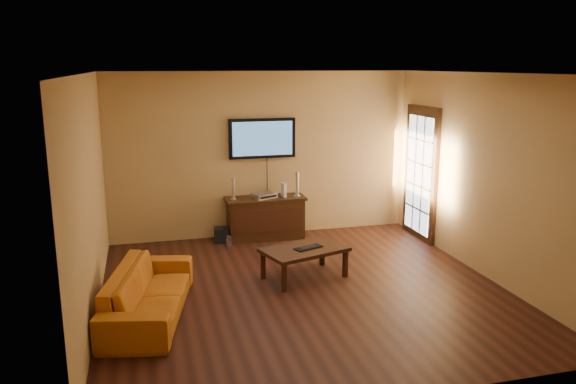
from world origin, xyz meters
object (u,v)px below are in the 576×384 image
object	(u,v)px
subwoofer	(221,235)
speaker_right	(297,185)
coffee_table	(304,252)
bottle	(229,242)
speaker_left	(233,190)
game_console	(284,190)
keyboard	(308,248)
sofa	(148,285)
av_receiver	(264,195)
media_console	(266,218)
television	(262,138)

from	to	relation	value
subwoofer	speaker_right	bearing A→B (deg)	5.77
coffee_table	bottle	xyz separation A→B (m)	(-0.80, 1.44, -0.26)
speaker_right	speaker_left	bearing A→B (deg)	178.53
game_console	keyboard	distance (m)	1.91
sofa	speaker_right	xyz separation A→B (m)	(2.44, 2.50, 0.50)
sofa	speaker_left	world-z (taller)	speaker_left
av_receiver	media_console	bearing A→B (deg)	14.94
subwoofer	keyboard	world-z (taller)	keyboard
speaker_right	television	bearing A→B (deg)	155.85
subwoofer	keyboard	size ratio (longest dim) A/B	0.56
media_console	speaker_left	world-z (taller)	speaker_left
speaker_right	keyboard	distance (m)	1.93
coffee_table	sofa	distance (m)	2.15
media_console	keyboard	xyz separation A→B (m)	(0.17, -1.88, 0.08)
keyboard	speaker_left	bearing A→B (deg)	110.31
speaker_left	game_console	xyz separation A→B (m)	(0.83, -0.01, -0.05)
television	bottle	world-z (taller)	television
av_receiver	game_console	xyz separation A→B (m)	(0.33, 0.01, 0.07)
coffee_table	bottle	distance (m)	1.67
speaker_left	bottle	distance (m)	0.86
coffee_table	speaker_right	xyz separation A→B (m)	(0.40, 1.82, 0.51)
subwoofer	sofa	bearing A→B (deg)	-108.35
game_console	bottle	bearing A→B (deg)	-163.73
speaker_right	subwoofer	xyz separation A→B (m)	(-1.26, 0.02, -0.76)
subwoofer	bottle	bearing A→B (deg)	-73.81
subwoofer	bottle	xyz separation A→B (m)	(0.07, -0.39, -0.01)
coffee_table	subwoofer	size ratio (longest dim) A/B	5.35
sofa	speaker_left	size ratio (longest dim) A/B	5.47
television	subwoofer	distance (m)	1.70
media_console	coffee_table	world-z (taller)	media_console
speaker_right	coffee_table	bearing A→B (deg)	-102.43
media_console	bottle	bearing A→B (deg)	-149.29
game_console	bottle	distance (m)	1.26
coffee_table	sofa	size ratio (longest dim) A/B	0.65
av_receiver	game_console	bearing A→B (deg)	-19.77
game_console	subwoofer	bearing A→B (deg)	174.54
game_console	television	bearing A→B (deg)	139.09
sofa	keyboard	bearing A→B (deg)	-60.39
speaker_left	subwoofer	world-z (taller)	speaker_left
sofa	av_receiver	size ratio (longest dim) A/B	5.25
television	speaker_right	bearing A→B (deg)	-24.15
television	keyboard	world-z (taller)	television
coffee_table	television	bearing A→B (deg)	93.51
television	sofa	size ratio (longest dim) A/B	0.57
av_receiver	coffee_table	bearing A→B (deg)	-106.83
sofa	subwoofer	size ratio (longest dim) A/B	8.25
speaker_left	coffee_table	bearing A→B (deg)	-70.63
keyboard	game_console	bearing A→B (deg)	85.93
media_console	sofa	distance (m)	3.17
media_console	television	distance (m)	1.30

